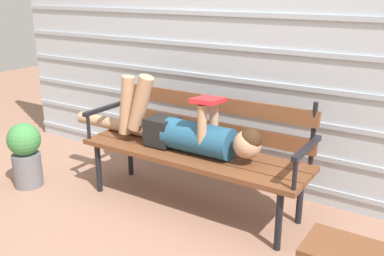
{
  "coord_description": "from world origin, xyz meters",
  "views": [
    {
      "loc": [
        1.58,
        -2.26,
        1.56
      ],
      "look_at": [
        0.0,
        0.19,
        0.61
      ],
      "focal_mm": 40.63,
      "sensor_mm": 36.0,
      "label": 1
    }
  ],
  "objects": [
    {
      "name": "house_siding",
      "position": [
        0.0,
        0.76,
        1.12
      ],
      "size": [
        4.62,
        0.08,
        2.24
      ],
      "color": "#B2BCC6",
      "rests_on": "ground"
    },
    {
      "name": "park_bench",
      "position": [
        0.0,
        0.26,
        0.48
      ],
      "size": [
        1.72,
        0.51,
        0.86
      ],
      "color": "brown",
      "rests_on": "ground"
    },
    {
      "name": "ground_plane",
      "position": [
        0.0,
        0.0,
        0.0
      ],
      "size": [
        12.0,
        12.0,
        0.0
      ],
      "primitive_type": "plane",
      "color": "#936B56"
    },
    {
      "name": "potted_plant",
      "position": [
        -1.32,
        -0.24,
        0.29
      ],
      "size": [
        0.27,
        0.27,
        0.53
      ],
      "color": "slate",
      "rests_on": "ground"
    },
    {
      "name": "reclining_person",
      "position": [
        -0.1,
        0.19,
        0.58
      ],
      "size": [
        1.71,
        0.27,
        0.54
      ],
      "color": "#23567A"
    }
  ]
}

